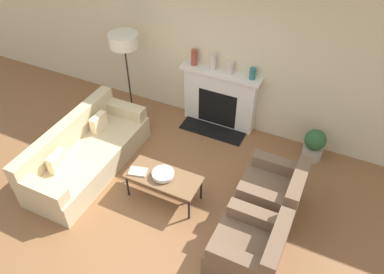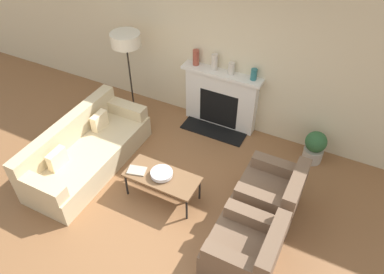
% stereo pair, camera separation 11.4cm
% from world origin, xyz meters
% --- Properties ---
extents(ground_plane, '(18.00, 18.00, 0.00)m').
position_xyz_m(ground_plane, '(0.00, 0.00, 0.00)').
color(ground_plane, brown).
extents(wall_back, '(18.00, 0.06, 2.90)m').
position_xyz_m(wall_back, '(0.00, 2.56, 1.45)').
color(wall_back, beige).
rests_on(wall_back, ground_plane).
extents(fireplace, '(1.44, 0.59, 1.12)m').
position_xyz_m(fireplace, '(0.14, 2.41, 0.55)').
color(fireplace, silver).
rests_on(fireplace, ground_plane).
extents(couch, '(0.93, 2.27, 0.81)m').
position_xyz_m(couch, '(-1.36, 0.42, 0.30)').
color(couch, '#CCB78E').
rests_on(couch, ground_plane).
extents(armchair_near, '(0.86, 0.87, 0.82)m').
position_xyz_m(armchair_near, '(1.61, -0.13, 0.32)').
color(armchair_near, brown).
rests_on(armchair_near, ground_plane).
extents(armchair_far, '(0.86, 0.87, 0.82)m').
position_xyz_m(armchair_far, '(1.61, 0.89, 0.32)').
color(armchair_far, brown).
rests_on(armchair_far, ground_plane).
extents(coffee_table, '(1.11, 0.50, 0.45)m').
position_xyz_m(coffee_table, '(0.10, 0.39, 0.41)').
color(coffee_table, brown).
rests_on(coffee_table, ground_plane).
extents(bowl, '(0.33, 0.33, 0.08)m').
position_xyz_m(bowl, '(0.09, 0.40, 0.49)').
color(bowl, silver).
rests_on(bowl, coffee_table).
extents(book, '(0.31, 0.24, 0.02)m').
position_xyz_m(book, '(-0.28, 0.31, 0.46)').
color(book, '#B2A893').
rests_on(book, coffee_table).
extents(floor_lamp, '(0.51, 0.51, 1.69)m').
position_xyz_m(floor_lamp, '(-1.44, 1.93, 1.44)').
color(floor_lamp, black).
rests_on(floor_lamp, ground_plane).
extents(mantel_vase_left, '(0.11, 0.11, 0.28)m').
position_xyz_m(mantel_vase_left, '(-0.37, 2.43, 1.26)').
color(mantel_vase_left, brown).
rests_on(mantel_vase_left, fireplace).
extents(mantel_vase_center_left, '(0.11, 0.11, 0.28)m').
position_xyz_m(mantel_vase_center_left, '(-0.02, 2.43, 1.26)').
color(mantel_vase_center_left, beige).
rests_on(mantel_vase_center_left, fireplace).
extents(mantel_vase_center_right, '(0.11, 0.11, 0.20)m').
position_xyz_m(mantel_vase_center_right, '(0.29, 2.43, 1.22)').
color(mantel_vase_center_right, beige).
rests_on(mantel_vase_center_right, fireplace).
extents(mantel_vase_right, '(0.11, 0.11, 0.19)m').
position_xyz_m(mantel_vase_right, '(0.69, 2.43, 1.21)').
color(mantel_vase_right, '#28666B').
rests_on(mantel_vase_right, fireplace).
extents(potted_plant, '(0.35, 0.35, 0.58)m').
position_xyz_m(potted_plant, '(1.93, 2.22, 0.30)').
color(potted_plant, '#B2A899').
rests_on(potted_plant, ground_plane).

